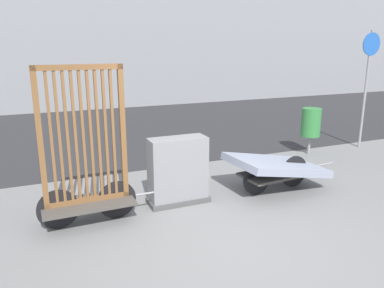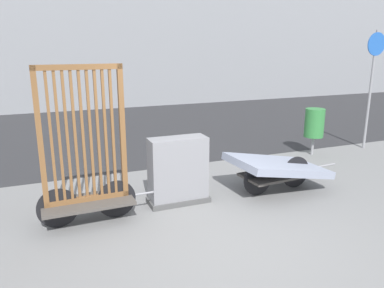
{
  "view_description": "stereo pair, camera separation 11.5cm",
  "coord_description": "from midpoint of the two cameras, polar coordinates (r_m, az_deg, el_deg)",
  "views": [
    {
      "loc": [
        -2.11,
        -3.7,
        2.38
      ],
      "look_at": [
        0.0,
        1.23,
        0.97
      ],
      "focal_mm": 35.0,
      "sensor_mm": 36.0,
      "label": 1
    },
    {
      "loc": [
        -2.0,
        -3.74,
        2.38
      ],
      "look_at": [
        0.0,
        1.23,
        0.97
      ],
      "focal_mm": 35.0,
      "sensor_mm": 36.0,
      "label": 2
    }
  ],
  "objects": [
    {
      "name": "road_strip",
      "position": [
        11.19,
        -10.83,
        2.2
      ],
      "size": [
        56.0,
        7.79,
        0.01
      ],
      "color": "#2D2D30",
      "rests_on": "ground_plane"
    },
    {
      "name": "utility_cabinet",
      "position": [
        5.79,
        -1.55,
        -4.47
      ],
      "size": [
        0.95,
        0.42,
        1.04
      ],
      "color": "#4C4C4C",
      "rests_on": "ground_plane"
    },
    {
      "name": "ground_plane",
      "position": [
        4.87,
        6.29,
        -14.63
      ],
      "size": [
        60.0,
        60.0,
        0.0
      ],
      "primitive_type": "plane",
      "color": "slate"
    },
    {
      "name": "sign_post",
      "position": [
        9.67,
        26.1,
        9.41
      ],
      "size": [
        0.51,
        0.06,
        2.73
      ],
      "color": "gray",
      "rests_on": "ground_plane"
    },
    {
      "name": "bike_cart_with_bedframe",
      "position": [
        5.23,
        -15.27,
        -3.59
      ],
      "size": [
        1.98,
        0.65,
        2.16
      ],
      "rotation": [
        0.0,
        0.0,
        0.02
      ],
      "color": "#4C4742",
      "rests_on": "ground_plane"
    },
    {
      "name": "bike_cart_with_mattress",
      "position": [
        6.44,
        13.48,
        -3.5
      ],
      "size": [
        2.15,
        1.13,
        0.66
      ],
      "rotation": [
        0.0,
        0.0,
        0.08
      ],
      "color": "#4C4742",
      "rests_on": "ground_plane"
    },
    {
      "name": "trash_bin",
      "position": [
        8.74,
        18.51,
        3.03
      ],
      "size": [
        0.42,
        0.42,
        1.05
      ],
      "color": "gray",
      "rests_on": "ground_plane"
    }
  ]
}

